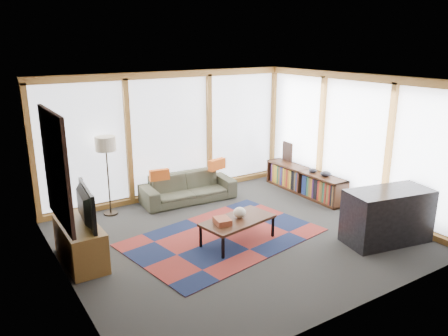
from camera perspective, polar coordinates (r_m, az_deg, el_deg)
ground at (r=7.47m, az=1.67°, el=-8.86°), size 5.50×5.50×0.00m
room_envelope at (r=7.68m, az=2.47°, el=4.00°), size 5.52×5.02×2.62m
rug at (r=7.41m, az=-0.08°, el=-9.01°), size 3.41×2.49×0.01m
sofa at (r=8.98m, az=-4.71°, el=-2.57°), size 1.96×0.88×0.56m
pillow_left at (r=8.58m, az=-8.43°, el=-0.89°), size 0.40×0.17×0.21m
pillow_right at (r=9.18m, az=-0.93°, el=0.48°), size 0.43×0.22×0.23m
floor_lamp at (r=8.39m, az=-14.91°, el=-1.04°), size 0.38×0.38×1.51m
coffee_table at (r=7.18m, az=1.80°, el=-8.19°), size 1.30×0.81×0.40m
book_stack at (r=6.90m, az=-0.21°, el=-6.96°), size 0.27×0.32×0.09m
vase at (r=7.12m, az=2.07°, el=-5.84°), size 0.21×0.21×0.18m
bookshelf at (r=9.52m, az=10.47°, el=-1.76°), size 0.39×2.13×0.53m
bowl_a at (r=9.06m, az=13.15°, el=-0.74°), size 0.24×0.24×0.11m
bowl_b at (r=9.27m, az=11.53°, el=-0.31°), size 0.19×0.19×0.09m
shelf_picture at (r=10.02m, az=8.27°, el=2.13°), size 0.07×0.33×0.43m
tv_console at (r=6.88m, az=-18.26°, el=-9.31°), size 0.50×1.20×0.60m
television at (r=6.63m, az=-18.26°, el=-4.77°), size 0.23×1.00×0.57m
bar_counter at (r=7.60m, az=20.54°, el=-5.89°), size 1.49×0.91×0.88m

